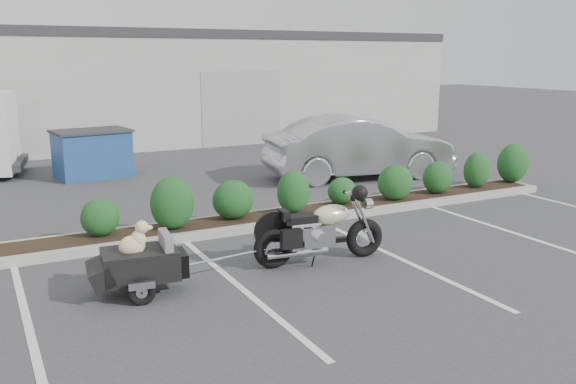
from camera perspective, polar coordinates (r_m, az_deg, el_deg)
name	(u,v)px	position (r m, az deg, el deg)	size (l,w,h in m)	color
ground	(313,258)	(9.64, 2.32, -6.22)	(90.00, 90.00, 0.00)	#38383A
planter_kerb	(301,215)	(11.92, 1.22, -2.14)	(12.00, 1.00, 0.15)	#9E9E93
building	(97,85)	(25.34, -17.45, 9.53)	(26.00, 10.00, 4.00)	#9EA099
motorcycle	(321,232)	(9.32, 3.06, -3.72)	(2.15, 0.78, 1.24)	black
pet_trailer	(139,263)	(8.35, -13.78, -6.47)	(1.73, 0.98, 1.02)	black
sedan	(359,147)	(15.94, 6.67, 4.18)	(1.69, 4.84, 1.59)	#B3B3BB
dumpster	(92,153)	(16.74, -17.85, 3.48)	(2.04, 1.53, 1.24)	navy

